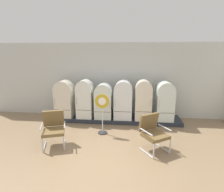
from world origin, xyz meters
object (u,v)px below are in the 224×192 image
object	(u,v)px
refrigerator_4	(143,99)
refrigerator_3	(123,99)
armchair_left	(54,127)
armchair_right	(153,131)
refrigerator_5	(165,100)
sign_stand	(102,115)
refrigerator_2	(104,100)
refrigerator_0	(64,98)
refrigerator_1	(85,98)

from	to	relation	value
refrigerator_4	refrigerator_3	bearing A→B (deg)	177.50
armchair_left	armchair_right	xyz separation A→B (m)	(2.86, 0.01, 0.00)
refrigerator_5	sign_stand	xyz separation A→B (m)	(-2.22, -1.16, -0.26)
refrigerator_2	refrigerator_3	bearing A→B (deg)	-0.18
refrigerator_4	armchair_left	distance (m)	3.42
refrigerator_5	armchair_left	bearing A→B (deg)	-149.32
armchair_left	sign_stand	bearing A→B (deg)	35.46
refrigerator_3	refrigerator_5	size ratio (longest dim) A/B	1.01
refrigerator_0	refrigerator_3	bearing A→B (deg)	0.54
refrigerator_2	refrigerator_4	size ratio (longest dim) A/B	0.89
refrigerator_0	refrigerator_3	xyz separation A→B (m)	(2.35, 0.02, 0.02)
refrigerator_1	armchair_left	size ratio (longest dim) A/B	1.47
refrigerator_4	armchair_right	size ratio (longest dim) A/B	1.49
refrigerator_4	armchair_left	world-z (taller)	refrigerator_4
refrigerator_5	armchair_right	xyz separation A→B (m)	(-0.66, -2.08, -0.37)
refrigerator_0	refrigerator_1	xyz separation A→B (m)	(0.84, -0.01, 0.03)
refrigerator_3	armchair_left	distance (m)	2.87
refrigerator_1	refrigerator_5	distance (m)	3.09
refrigerator_3	refrigerator_4	size ratio (longest dim) A/B	0.98
refrigerator_0	armchair_left	xyz separation A→B (m)	(0.41, -2.05, -0.37)
sign_stand	refrigerator_5	bearing A→B (deg)	27.65
armchair_left	refrigerator_4	bearing A→B (deg)	37.05
refrigerator_2	refrigerator_4	bearing A→B (deg)	-1.34
refrigerator_1	armchair_right	distance (m)	3.19
armchair_left	refrigerator_2	bearing A→B (deg)	60.67
refrigerator_5	refrigerator_1	bearing A→B (deg)	-179.23
refrigerator_0	armchair_left	distance (m)	2.13
refrigerator_2	armchair_left	size ratio (longest dim) A/B	1.34
refrigerator_3	refrigerator_5	distance (m)	1.58
refrigerator_1	armchair_right	size ratio (longest dim) A/B	1.47
refrigerator_0	armchair_right	world-z (taller)	refrigerator_0
refrigerator_4	refrigerator_5	xyz separation A→B (m)	(0.81, 0.05, -0.03)
refrigerator_1	refrigerator_2	world-z (taller)	refrigerator_1
refrigerator_0	refrigerator_4	size ratio (longest dim) A/B	0.96
refrigerator_2	refrigerator_0	bearing A→B (deg)	-179.11
refrigerator_4	refrigerator_5	world-z (taller)	refrigerator_4
refrigerator_1	refrigerator_2	distance (m)	0.74
refrigerator_2	sign_stand	xyz separation A→B (m)	(0.13, -1.15, -0.20)
refrigerator_0	refrigerator_2	size ratio (longest dim) A/B	1.07
refrigerator_1	sign_stand	distance (m)	1.45
refrigerator_1	refrigerator_2	size ratio (longest dim) A/B	1.10
refrigerator_2	armchair_right	xyz separation A→B (m)	(1.69, -2.07, -0.31)
refrigerator_2	sign_stand	world-z (taller)	refrigerator_2
refrigerator_0	refrigerator_4	world-z (taller)	refrigerator_4
refrigerator_0	refrigerator_3	distance (m)	2.35
refrigerator_4	armchair_right	distance (m)	2.08
refrigerator_1	armchair_left	distance (m)	2.13
refrigerator_3	armchair_right	world-z (taller)	refrigerator_3
refrigerator_5	armchair_left	distance (m)	4.11
armchair_left	armchair_right	world-z (taller)	same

